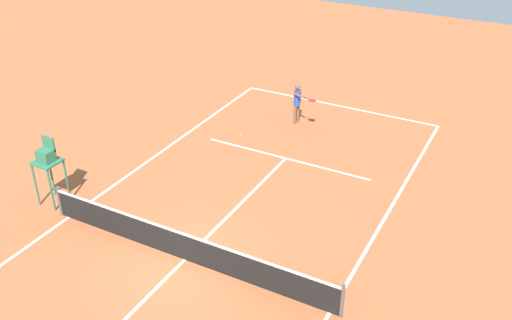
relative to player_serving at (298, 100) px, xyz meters
The scene contains 6 objects.
ground_plane 9.97m from the player_serving, 95.27° to the left, with size 60.00×60.00×0.00m, color #AD5933.
court_lines 9.97m from the player_serving, 95.27° to the left, with size 9.20×25.04×0.01m.
tennis_net 9.93m from the player_serving, 95.27° to the left, with size 9.80×0.10×1.07m.
player_serving is the anchor object (origin of this frame).
tennis_ball 2.86m from the player_serving, 53.47° to the left, with size 0.07×0.07×0.07m, color #CCE033.
umpire_chair 10.53m from the player_serving, 63.61° to the left, with size 0.80×0.80×2.41m.
Camera 1 is at (-8.03, 10.59, 10.80)m, focal length 40.10 mm.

